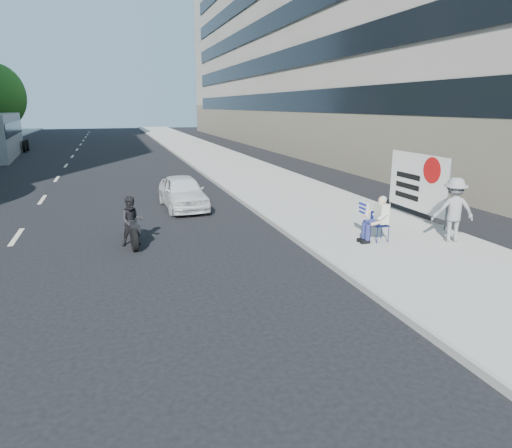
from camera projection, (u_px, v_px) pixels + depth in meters
name	position (u px, v px, depth m)	size (l,w,h in m)	color
ground	(324.00, 322.00, 8.46)	(160.00, 160.00, 0.00)	black
near_sidewalk	(241.00, 170.00, 28.06)	(5.00, 120.00, 0.15)	#9A9790
near_building	(344.00, 35.00, 40.43)	(14.00, 70.00, 20.00)	gray
seated_protester	(376.00, 216.00, 12.82)	(0.83, 1.12, 1.31)	#121B52
jogger	(453.00, 210.00, 12.81)	(1.17, 0.67, 1.82)	gray
protest_banner	(418.00, 182.00, 15.26)	(0.08, 3.06, 2.20)	#4C4C4C
white_sedan_near	(183.00, 192.00, 17.72)	(1.52, 3.77, 1.28)	white
motorcycle	(132.00, 223.00, 13.00)	(0.75, 2.05, 1.42)	black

